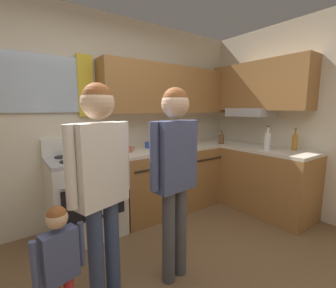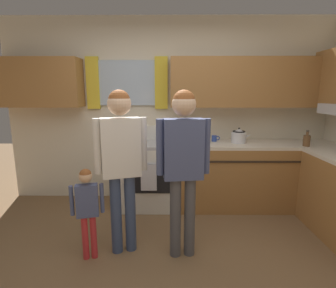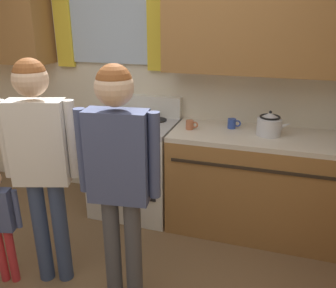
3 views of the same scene
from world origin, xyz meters
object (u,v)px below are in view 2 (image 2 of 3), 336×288
stove_oven (151,173)px  bottle_squat_brown (307,140)px  stovetop_kettle (239,136)px  adult_in_plaid (183,156)px  small_child (87,204)px  mug_cobalt_blue (215,138)px  adult_holding_child (121,154)px  cup_terracotta (191,140)px

stove_oven → bottle_squat_brown: (2.00, -0.22, 0.51)m
stovetop_kettle → adult_in_plaid: size_ratio=0.17×
stovetop_kettle → small_child: stovetop_kettle is taller
mug_cobalt_blue → adult_in_plaid: size_ratio=0.07×
stovetop_kettle → bottle_squat_brown: bearing=-16.1°
stovetop_kettle → adult_holding_child: 1.77m
adult_in_plaid → bottle_squat_brown: bearing=30.0°
mug_cobalt_blue → cup_terracotta: 0.37m
stove_oven → stovetop_kettle: size_ratio=4.02×
stove_oven → stovetop_kettle: stovetop_kettle is taller
mug_cobalt_blue → stovetop_kettle: 0.33m
cup_terracotta → adult_holding_child: size_ratio=0.07×
mug_cobalt_blue → small_child: mug_cobalt_blue is taller
bottle_squat_brown → cup_terracotta: (-1.45, 0.19, -0.04)m
stovetop_kettle → adult_in_plaid: (-0.81, -1.16, 0.01)m
cup_terracotta → stovetop_kettle: 0.66m
cup_terracotta → adult_holding_child: (-0.74, -1.06, 0.07)m
small_child → stovetop_kettle: bearing=35.7°
stovetop_kettle → stove_oven: bearing=-179.7°
stovetop_kettle → mug_cobalt_blue: bearing=163.0°
mug_cobalt_blue → adult_holding_child: adult_holding_child is taller
cup_terracotta → stovetop_kettle: stovetop_kettle is taller
bottle_squat_brown → small_child: bearing=-158.3°
bottle_squat_brown → mug_cobalt_blue: size_ratio=1.79×
stove_oven → adult_holding_child: 1.23m
stove_oven → adult_in_plaid: bearing=-71.4°
stove_oven → adult_in_plaid: size_ratio=0.69×
adult_in_plaid → cup_terracotta: bearing=82.1°
cup_terracotta → adult_holding_child: 1.29m
bottle_squat_brown → stove_oven: bearing=173.6°
cup_terracotta → small_child: 1.62m
cup_terracotta → small_child: cup_terracotta is taller
adult_in_plaid → stove_oven: bearing=108.6°
adult_in_plaid → adult_holding_child: bearing=173.8°
stovetop_kettle → small_child: 2.14m
adult_holding_child → adult_in_plaid: 0.59m
adult_in_plaid → small_child: 1.00m
mug_cobalt_blue → small_child: bearing=-136.5°
adult_in_plaid → small_child: adult_in_plaid is taller
stove_oven → cup_terracotta: bearing=-3.6°
stove_oven → adult_in_plaid: 1.33m
stovetop_kettle → small_child: (-1.70, -1.22, -0.44)m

